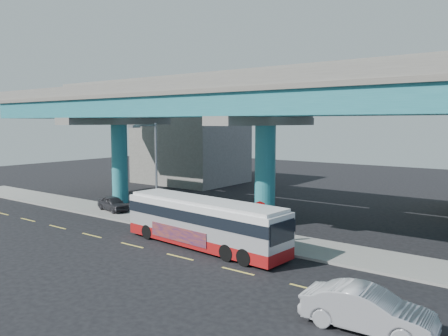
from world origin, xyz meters
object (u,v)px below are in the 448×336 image
Objects in this scene: parked_car at (113,203)px; stop_sign at (260,213)px; street_lamp at (150,159)px; sedan at (367,309)px; transit_bus at (204,221)px.

stop_sign is (15.48, -1.42, 1.34)m from parked_car.
parked_car is at bearing 162.48° from street_lamp.
street_lamp is (-17.57, 6.20, 4.22)m from sedan.
parked_car is 0.51× the size of street_lamp.
street_lamp is at bearing 67.43° from sedan.
street_lamp is 2.77× the size of stop_sign.
parked_car is (-24.38, 8.35, -0.03)m from sedan.
stop_sign is at bearing -83.32° from parked_car.
sedan is at bearing -19.45° from street_lamp.
transit_bus is 12.58m from sedan.
transit_bus is at bearing -13.28° from street_lamp.
sedan is at bearing -49.07° from stop_sign.
transit_bus is 3.47m from stop_sign.
street_lamp is at bearing 172.00° from transit_bus.
transit_bus is 2.41× the size of sedan.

